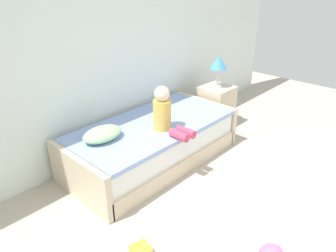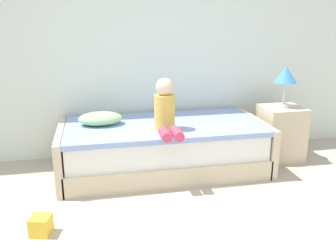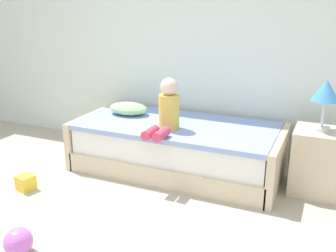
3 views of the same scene
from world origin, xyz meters
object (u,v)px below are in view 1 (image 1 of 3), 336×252
Objects in this scene: nightstand at (215,106)px; pillow at (102,134)px; bed at (153,143)px; table_lamp at (218,64)px; child_figure at (165,113)px.

pillow is at bearing 178.49° from nightstand.
table_lamp reaches higher than bed.
child_figure is at bearing -168.60° from nightstand.
pillow is (-1.98, 0.05, 0.26)m from nightstand.
child_figure is 0.71m from pillow.
bed is at bearing -177.97° from nightstand.
child_figure reaches higher than bed.
child_figure is (-1.37, -0.28, 0.40)m from nightstand.
table_lamp is 0.88× the size of child_figure.
bed is 4.69× the size of table_lamp.
child_figure is (-1.37, -0.28, -0.23)m from table_lamp.
child_figure is (-0.02, -0.23, 0.46)m from bed.
child_figure is at bearing -28.35° from pillow.
table_lamp is 2.01m from pillow.
table_lamp is (1.35, 0.05, 0.69)m from bed.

